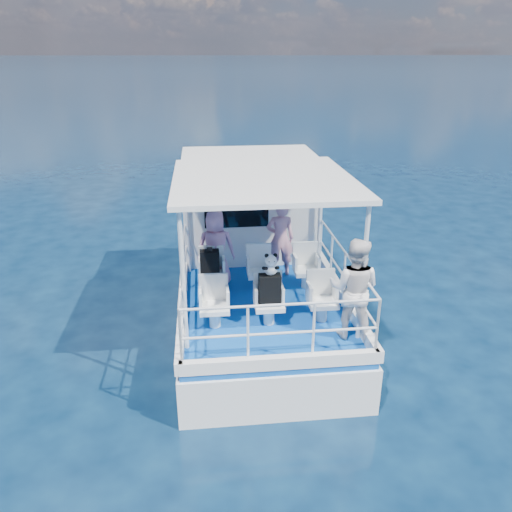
{
  "coord_description": "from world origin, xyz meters",
  "views": [
    {
      "loc": [
        -1.01,
        -8.35,
        5.11
      ],
      "look_at": [
        -0.14,
        -0.4,
        1.84
      ],
      "focal_mm": 35.0,
      "sensor_mm": 36.0,
      "label": 1
    }
  ],
  "objects_px": {
    "passenger_stbd_aft": "(354,289)",
    "passenger_port_fwd": "(216,248)",
    "panda": "(271,264)",
    "backpack_center": "(270,290)"
  },
  "relations": [
    {
      "from": "passenger_stbd_aft",
      "to": "panda",
      "type": "height_order",
      "value": "passenger_stbd_aft"
    },
    {
      "from": "passenger_stbd_aft",
      "to": "backpack_center",
      "type": "height_order",
      "value": "passenger_stbd_aft"
    },
    {
      "from": "backpack_center",
      "to": "panda",
      "type": "bearing_deg",
      "value": 45.11
    },
    {
      "from": "passenger_port_fwd",
      "to": "passenger_stbd_aft",
      "type": "distance_m",
      "value": 3.0
    },
    {
      "from": "passenger_stbd_aft",
      "to": "passenger_port_fwd",
      "type": "bearing_deg",
      "value": -20.13
    },
    {
      "from": "panda",
      "to": "passenger_stbd_aft",
      "type": "bearing_deg",
      "value": -21.85
    },
    {
      "from": "passenger_stbd_aft",
      "to": "panda",
      "type": "distance_m",
      "value": 1.35
    },
    {
      "from": "passenger_port_fwd",
      "to": "panda",
      "type": "relative_size",
      "value": 4.15
    },
    {
      "from": "passenger_port_fwd",
      "to": "backpack_center",
      "type": "distance_m",
      "value": 1.89
    },
    {
      "from": "passenger_stbd_aft",
      "to": "backpack_center",
      "type": "distance_m",
      "value": 1.35
    }
  ]
}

